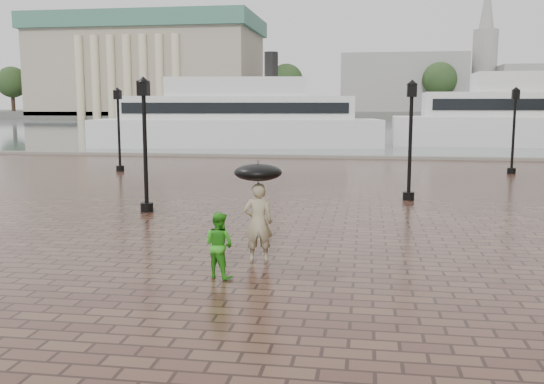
# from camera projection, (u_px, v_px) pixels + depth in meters

# --- Properties ---
(ground) EXTENTS (300.00, 300.00, 0.00)m
(ground) POSITION_uv_depth(u_px,v_px,m) (279.00, 326.00, 9.97)
(ground) COLOR #3A211A
(ground) RESTS_ON ground
(harbour_water) EXTENTS (240.00, 240.00, 0.00)m
(harbour_water) POSITION_uv_depth(u_px,v_px,m) (358.00, 127.00, 99.95)
(harbour_water) COLOR #495659
(harbour_water) RESTS_ON ground
(quay_edge) EXTENTS (80.00, 0.60, 0.30)m
(quay_edge) POSITION_uv_depth(u_px,v_px,m) (346.00, 158.00, 41.27)
(quay_edge) COLOR slate
(quay_edge) RESTS_ON ground
(far_shore) EXTENTS (300.00, 60.00, 2.00)m
(far_shore) POSITION_uv_depth(u_px,v_px,m) (362.00, 115.00, 166.32)
(far_shore) COLOR #4C4C47
(far_shore) RESTS_ON ground
(museum) EXTENTS (57.00, 32.50, 26.00)m
(museum) POSITION_uv_depth(u_px,v_px,m) (149.00, 65.00, 157.78)
(museum) COLOR gray
(museum) RESTS_ON ground
(far_trees) EXTENTS (188.00, 8.00, 13.50)m
(far_trees) POSITION_uv_depth(u_px,v_px,m) (362.00, 80.00, 143.60)
(far_trees) COLOR #2D2119
(far_trees) RESTS_ON ground
(street_lamps) EXTENTS (21.44, 14.44, 4.40)m
(street_lamps) POSITION_uv_depth(u_px,v_px,m) (302.00, 134.00, 26.98)
(street_lamps) COLOR black
(street_lamps) RESTS_ON ground
(adult_pedestrian) EXTENTS (0.75, 0.57, 1.84)m
(adult_pedestrian) POSITION_uv_depth(u_px,v_px,m) (258.00, 222.00, 13.96)
(adult_pedestrian) COLOR tan
(adult_pedestrian) RESTS_ON ground
(child_pedestrian) EXTENTS (0.84, 0.77, 1.40)m
(child_pedestrian) POSITION_uv_depth(u_px,v_px,m) (219.00, 245.00, 12.68)
(child_pedestrian) COLOR green
(child_pedestrian) RESTS_ON ground
(ferry_near) EXTENTS (25.29, 9.53, 8.10)m
(ferry_near) POSITION_uv_depth(u_px,v_px,m) (237.00, 119.00, 52.52)
(ferry_near) COLOR silver
(ferry_near) RESTS_ON ground
(umbrella) EXTENTS (1.10, 1.10, 1.18)m
(umbrella) POSITION_uv_depth(u_px,v_px,m) (258.00, 172.00, 13.80)
(umbrella) COLOR black
(umbrella) RESTS_ON ground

